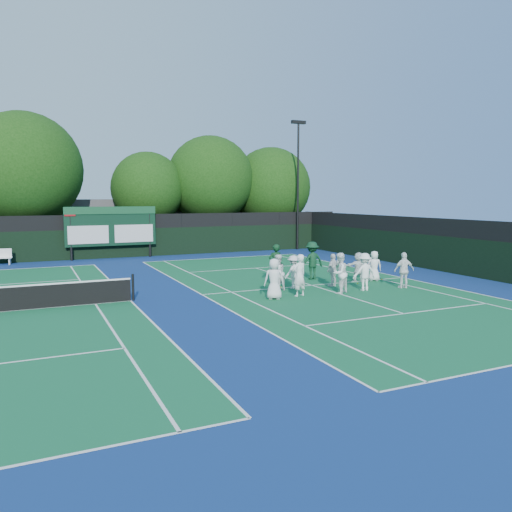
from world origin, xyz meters
name	(u,v)px	position (x,y,z in m)	size (l,w,h in m)	color
ground	(323,289)	(0.00, 0.00, 0.00)	(120.00, 120.00, 0.00)	#18370F
court_apron	(190,296)	(-6.00, 1.00, 0.00)	(34.00, 32.00, 0.01)	navy
near_court	(312,285)	(0.00, 1.00, 0.01)	(11.05, 23.85, 0.01)	#125A33
back_fence	(125,238)	(-6.00, 16.00, 1.36)	(34.00, 0.08, 3.00)	black
divider_fence_right	(454,249)	(9.00, 1.00, 1.36)	(0.08, 32.00, 3.00)	black
scoreboard	(111,227)	(-7.01, 15.59, 2.19)	(6.00, 0.21, 3.55)	black
clubhouse	(155,222)	(-2.00, 24.00, 2.00)	(18.00, 6.00, 4.00)	#515256
light_pole_right	(298,170)	(7.50, 15.70, 6.30)	(1.20, 0.30, 10.12)	black
tree_b	(27,172)	(-12.01, 19.58, 5.91)	(7.91, 7.91, 10.07)	black
tree_c	(149,190)	(-3.44, 19.58, 4.71)	(5.57, 5.57, 7.65)	black
tree_d	(212,182)	(1.66, 19.58, 5.43)	(6.98, 6.98, 9.10)	black
tree_e	(272,189)	(7.14, 19.58, 4.85)	(6.76, 6.76, 8.41)	black
tennis_ball_0	(281,287)	(-1.62, 1.09, 0.03)	(0.07, 0.07, 0.07)	#CDD118
tennis_ball_1	(297,277)	(0.51, 3.35, 0.03)	(0.07, 0.07, 0.07)	#CDD118
tennis_ball_2	(358,283)	(2.23, 0.43, 0.03)	(0.07, 0.07, 0.07)	#CDD118
tennis_ball_3	(271,293)	(-2.64, 0.09, 0.03)	(0.07, 0.07, 0.07)	#CDD118
tennis_ball_5	(382,279)	(4.05, 0.87, 0.03)	(0.07, 0.07, 0.07)	#CDD118
player_front_0	(274,279)	(-3.06, -1.10, 0.84)	(0.83, 0.54, 1.69)	white
player_front_1	(299,275)	(-1.82, -1.01, 0.90)	(0.66, 0.43, 1.80)	white
player_front_2	(339,273)	(0.08, -1.17, 0.89)	(0.87, 0.68, 1.78)	white
player_front_3	(364,272)	(1.47, -1.09, 0.85)	(1.10, 0.63, 1.70)	white
player_front_4	(404,270)	(3.48, -1.38, 0.84)	(0.98, 0.41, 1.67)	white
player_back_0	(278,273)	(-2.11, 0.46, 0.82)	(0.80, 0.62, 1.65)	white
player_back_1	(293,272)	(-1.16, 0.73, 0.77)	(0.99, 0.57, 1.53)	silver
player_back_2	(333,270)	(0.78, 0.37, 0.78)	(0.91, 0.38, 1.55)	silver
player_back_3	(358,267)	(2.64, 0.95, 0.74)	(1.37, 0.44, 1.48)	white
player_back_4	(374,266)	(3.51, 0.82, 0.76)	(0.74, 0.48, 1.51)	white
coach_left	(275,264)	(-1.37, 2.11, 0.97)	(0.71, 0.46, 1.94)	#0D3219
coach_right	(312,261)	(0.92, 2.53, 0.97)	(1.25, 0.72, 1.94)	#0F381F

